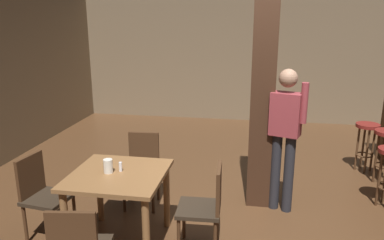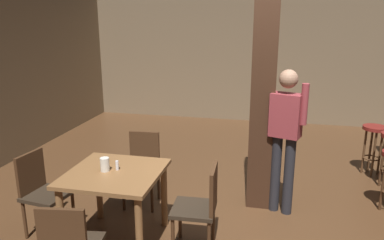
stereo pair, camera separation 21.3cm
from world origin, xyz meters
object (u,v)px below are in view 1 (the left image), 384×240
(salt_shaker, at_px, (121,167))
(standing_person, at_px, (285,131))
(bar_stool_far, at_px, (367,136))
(napkin_cup, at_px, (108,166))
(chair_north, at_px, (142,166))
(chair_east, at_px, (207,204))
(dining_table, at_px, (119,185))
(chair_west, at_px, (42,192))

(salt_shaker, height_order, standing_person, standing_person)
(bar_stool_far, bearing_deg, salt_shaker, -140.83)
(salt_shaker, bearing_deg, napkin_cup, -153.92)
(chair_north, distance_m, salt_shaker, 0.88)
(chair_east, distance_m, chair_north, 1.24)
(standing_person, xyz_separation_m, bar_stool_far, (1.32, 1.46, -0.45))
(salt_shaker, bearing_deg, dining_table, -103.32)
(chair_north, distance_m, bar_stool_far, 3.41)
(salt_shaker, height_order, bar_stool_far, salt_shaker)
(chair_west, height_order, salt_shaker, chair_west)
(chair_east, xyz_separation_m, napkin_cup, (-0.98, -0.03, 0.34))
(dining_table, bearing_deg, salt_shaker, 76.68)
(chair_east, xyz_separation_m, chair_north, (-0.91, 0.84, 0.00))
(dining_table, distance_m, standing_person, 1.98)
(dining_table, relative_size, standing_person, 0.54)
(dining_table, distance_m, chair_north, 0.87)
(napkin_cup, bearing_deg, salt_shaker, 26.08)
(dining_table, relative_size, chair_north, 1.04)
(chair_east, height_order, bar_stool_far, chair_east)
(chair_north, bearing_deg, chair_west, -132.67)
(bar_stool_far, bearing_deg, standing_person, -132.09)
(chair_north, distance_m, napkin_cup, 0.94)
(chair_east, distance_m, chair_west, 1.73)
(chair_west, xyz_separation_m, chair_north, (0.82, 0.89, 0.00))
(chair_west, height_order, standing_person, standing_person)
(salt_shaker, bearing_deg, bar_stool_far, 39.17)
(dining_table, bearing_deg, napkin_cup, -175.51)
(chair_east, relative_size, chair_north, 1.00)
(dining_table, bearing_deg, bar_stool_far, 39.59)
(chair_north, bearing_deg, chair_east, -42.76)
(chair_west, bearing_deg, standing_person, 22.30)
(dining_table, bearing_deg, chair_north, 91.76)
(bar_stool_far, bearing_deg, chair_east, -130.59)
(dining_table, xyz_separation_m, bar_stool_far, (2.99, 2.47, -0.09))
(chair_west, bearing_deg, salt_shaker, 4.55)
(chair_north, relative_size, salt_shaker, 9.23)
(dining_table, bearing_deg, chair_east, 1.26)
(dining_table, xyz_separation_m, salt_shaker, (0.01, 0.05, 0.18))
(chair_west, xyz_separation_m, bar_stool_far, (3.83, 2.49, 0.05))
(salt_shaker, bearing_deg, chair_west, -175.45)
(dining_table, height_order, napkin_cup, napkin_cup)
(chair_north, bearing_deg, dining_table, -88.24)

